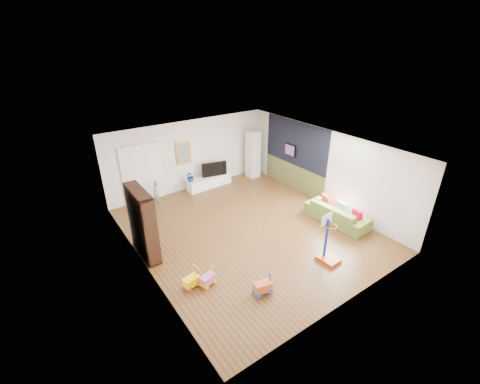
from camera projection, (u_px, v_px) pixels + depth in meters
floor at (247, 229)px, 10.08m from camera, size 6.50×7.50×0.00m
ceiling at (248, 147)px, 8.89m from camera, size 6.50×7.50×0.00m
wall_back at (190, 156)px, 12.24m from camera, size 6.50×0.00×2.70m
wall_front at (353, 255)px, 6.73m from camera, size 6.50×0.00×2.70m
wall_left at (140, 224)px, 7.81m from camera, size 0.00×7.50×2.70m
wall_right at (323, 167)px, 11.16m from camera, size 0.00×7.50×2.70m
navy_accent at (296, 143)px, 11.96m from camera, size 0.01×3.20×1.70m
olive_wainscot at (293, 177)px, 12.55m from camera, size 0.01×3.20×1.00m
doorway at (143, 174)px, 11.36m from camera, size 1.45×0.06×2.10m
painting_back at (184, 152)px, 11.99m from camera, size 0.62×0.06×0.92m
artwork_right at (290, 150)px, 12.20m from camera, size 0.04×0.56×0.46m
media_console at (209, 182)px, 12.82m from camera, size 1.87×0.55×0.43m
tall_cabinet at (253, 154)px, 13.40m from camera, size 0.49×0.49×2.00m
bookshelf at (143, 223)px, 8.54m from camera, size 0.35×1.35×1.97m
sofa at (337, 214)px, 10.36m from camera, size 0.96×2.15×0.61m
basketball_hoop at (331, 240)px, 8.39m from camera, size 0.51×0.60×1.36m
ride_on_yellow at (191, 278)px, 7.69m from camera, size 0.42×0.30×0.52m
ride_on_orange at (263, 284)px, 7.50m from camera, size 0.46×0.34×0.55m
ride_on_pink at (208, 276)px, 7.76m from camera, size 0.43×0.33×0.50m
child at (156, 192)px, 11.39m from camera, size 0.40×0.39×0.92m
tv at (214, 168)px, 12.74m from camera, size 1.02×0.34×0.59m
vase_plant at (191, 176)px, 12.22m from camera, size 0.42×0.37×0.42m
pillow_left at (357, 215)px, 9.95m from camera, size 0.16×0.37×0.36m
pillow_center at (342, 207)px, 10.39m from camera, size 0.13×0.39×0.38m
pillow_right at (326, 200)px, 10.84m from camera, size 0.16×0.37×0.36m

